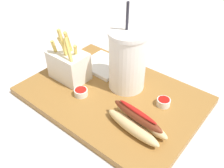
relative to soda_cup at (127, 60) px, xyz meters
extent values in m
cube|color=silver|center=(0.01, 0.05, -0.11)|extent=(2.40, 2.40, 0.02)
cube|color=olive|center=(0.01, 0.05, -0.09)|extent=(0.47, 0.33, 0.02)
cylinder|color=white|center=(0.00, 0.00, -0.01)|extent=(0.10, 0.10, 0.16)
cylinder|color=white|center=(0.00, 0.00, 0.08)|extent=(0.10, 0.10, 0.01)
cylinder|color=#262633|center=(0.01, 0.00, 0.12)|extent=(0.02, 0.02, 0.08)
cube|color=white|center=(0.15, 0.07, -0.04)|extent=(0.11, 0.08, 0.08)
cube|color=#E5C660|center=(0.12, 0.09, 0.02)|extent=(0.03, 0.02, 0.07)
cube|color=#E5C660|center=(0.15, 0.09, 0.03)|extent=(0.01, 0.02, 0.09)
cube|color=#E5C660|center=(0.15, 0.07, 0.03)|extent=(0.03, 0.04, 0.08)
cube|color=#E5C660|center=(0.13, 0.06, 0.01)|extent=(0.03, 0.03, 0.06)
cube|color=#E5C660|center=(0.16, 0.08, 0.01)|extent=(0.01, 0.04, 0.08)
cube|color=#E5C660|center=(0.18, 0.09, 0.01)|extent=(0.01, 0.02, 0.06)
ellipsoid|color=#E5C689|center=(-0.12, 0.10, -0.07)|extent=(0.15, 0.05, 0.03)
ellipsoid|color=#E5C689|center=(-0.11, 0.13, -0.07)|extent=(0.15, 0.05, 0.03)
ellipsoid|color=maroon|center=(-0.11, 0.12, -0.04)|extent=(0.14, 0.04, 0.02)
ellipsoid|color=red|center=(-0.11, 0.12, -0.03)|extent=(0.11, 0.02, 0.01)
cylinder|color=white|center=(-0.12, 0.00, -0.08)|extent=(0.03, 0.03, 0.02)
cylinder|color=#B2140F|center=(-0.12, 0.00, -0.07)|extent=(0.03, 0.03, 0.01)
cylinder|color=white|center=(0.07, 0.11, -0.08)|extent=(0.04, 0.04, 0.02)
cylinder|color=#B2140F|center=(0.07, 0.11, -0.07)|extent=(0.03, 0.03, 0.01)
cube|color=white|center=(0.11, -0.03, -0.08)|extent=(0.13, 0.12, 0.01)
camera|label=1|loc=(-0.32, 0.45, 0.35)|focal=39.29mm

